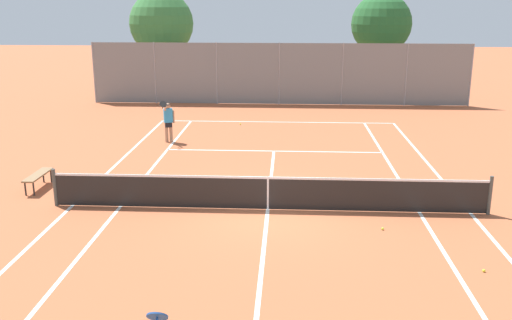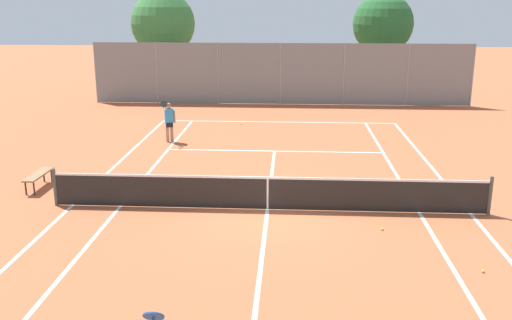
# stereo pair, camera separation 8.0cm
# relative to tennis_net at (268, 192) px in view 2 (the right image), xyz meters

# --- Properties ---
(ground_plane) EXTENTS (120.00, 120.00, 0.00)m
(ground_plane) POSITION_rel_tennis_net_xyz_m (0.00, 0.00, -0.51)
(ground_plane) COLOR #B25B38
(court_line_markings) EXTENTS (11.10, 23.90, 0.01)m
(court_line_markings) POSITION_rel_tennis_net_xyz_m (0.00, 0.00, -0.51)
(court_line_markings) COLOR silver
(court_line_markings) RESTS_ON ground
(tennis_net) EXTENTS (12.00, 0.10, 1.07)m
(tennis_net) POSITION_rel_tennis_net_xyz_m (0.00, 0.00, 0.00)
(tennis_net) COLOR #474C47
(tennis_net) RESTS_ON ground
(player_far_left) EXTENTS (0.46, 0.88, 1.77)m
(player_far_left) POSITION_rel_tennis_net_xyz_m (-4.32, 7.64, 0.42)
(player_far_left) COLOR tan
(player_far_left) RESTS_ON ground
(loose_tennis_ball_1) EXTENTS (0.07, 0.07, 0.07)m
(loose_tennis_ball_1) POSITION_rel_tennis_net_xyz_m (2.93, -1.29, -0.48)
(loose_tennis_ball_1) COLOR #D1DB33
(loose_tennis_ball_1) RESTS_ON ground
(loose_tennis_ball_2) EXTENTS (0.07, 0.07, 0.07)m
(loose_tennis_ball_2) POSITION_rel_tennis_net_xyz_m (4.72, -3.50, -0.48)
(loose_tennis_ball_2) COLOR #D1DB33
(loose_tennis_ball_2) RESTS_ON ground
(loose_tennis_ball_5) EXTENTS (0.07, 0.07, 0.07)m
(loose_tennis_ball_5) POSITION_rel_tennis_net_xyz_m (-1.70, 11.19, -0.48)
(loose_tennis_ball_5) COLOR #D1DB33
(loose_tennis_ball_5) RESTS_ON ground
(courtside_bench) EXTENTS (0.36, 1.50, 0.47)m
(courtside_bench) POSITION_rel_tennis_net_xyz_m (-7.07, 1.44, -0.10)
(courtside_bench) COLOR olive
(courtside_bench) RESTS_ON ground
(back_fence) EXTENTS (20.87, 0.08, 3.39)m
(back_fence) POSITION_rel_tennis_net_xyz_m (0.00, 16.79, 1.18)
(back_fence) COLOR gray
(back_fence) RESTS_ON ground
(tree_behind_left) EXTENTS (3.79, 3.79, 6.18)m
(tree_behind_left) POSITION_rel_tennis_net_xyz_m (-7.14, 19.62, 3.65)
(tree_behind_left) COLOR brown
(tree_behind_left) RESTS_ON ground
(tree_behind_right) EXTENTS (3.55, 3.55, 6.05)m
(tree_behind_right) POSITION_rel_tennis_net_xyz_m (5.98, 20.10, 3.66)
(tree_behind_right) COLOR brown
(tree_behind_right) RESTS_ON ground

